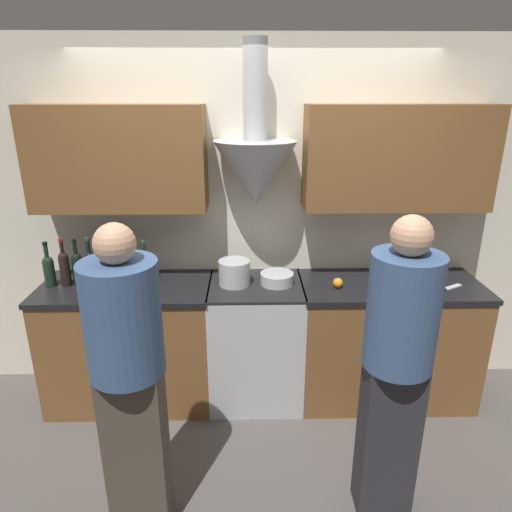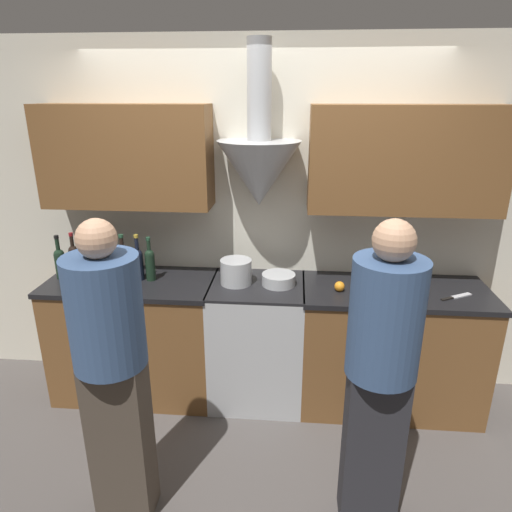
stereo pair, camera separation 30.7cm
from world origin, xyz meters
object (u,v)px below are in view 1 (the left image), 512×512
Objects in this scene: wine_bottle_4 at (102,267)px; saucepan at (386,276)px; orange_fruit at (338,283)px; wine_bottle_0 at (49,269)px; wine_bottle_5 at (117,267)px; wine_bottle_3 at (91,267)px; stock_pot at (234,273)px; wine_bottle_2 at (77,267)px; mixing_bowl at (277,278)px; person_foreground_right at (397,362)px; person_foreground_left at (129,374)px; wine_bottle_7 at (145,267)px; wine_bottle_1 at (65,267)px; stove_range at (256,341)px; wine_bottle_6 at (133,267)px.

wine_bottle_4 is 2.01m from saucepan.
wine_bottle_0 is at bearing 178.08° from orange_fruit.
wine_bottle_3 is at bearing 176.16° from wine_bottle_5.
wine_bottle_5 is at bearing -179.52° from stock_pot.
wine_bottle_2 reaches higher than mixing_bowl.
wine_bottle_4 is 2.04m from person_foreground_right.
wine_bottle_4 reaches higher than mixing_bowl.
stock_pot is 1.20m from person_foreground_left.
wine_bottle_7 is 1.12m from person_foreground_left.
saucepan is at bearing 0.61° from mixing_bowl.
mixing_bowl is 0.79m from saucepan.
wine_bottle_4 is at bearing -179.54° from saucepan.
person_foreground_left is (0.70, -1.10, -0.14)m from wine_bottle_1.
wine_bottle_1 is at bearing -178.25° from wine_bottle_3.
stock_pot is (-0.15, 0.00, 0.55)m from stove_range.
stove_range is 1.07m from saucepan.
wine_bottle_2 is 1.28m from person_foreground_left.
wine_bottle_3 is at bearing 179.66° from stock_pot.
wine_bottle_3 is at bearing 177.36° from orange_fruit.
wine_bottle_0 is 2.02m from orange_fruit.
wine_bottle_3 reaches higher than wine_bottle_6.
person_foreground_right reaches higher than wine_bottle_4.
wine_bottle_5 is at bearing 106.86° from person_foreground_left.
wine_bottle_6 is 1.80m from saucepan.
wine_bottle_6 is at bearing 101.60° from person_foreground_left.
stove_range is at bearing -0.17° from wine_bottle_1.
wine_bottle_7 is 1.80m from person_foreground_right.
saucepan is at bearing 0.52° from wine_bottle_5.
person_foreground_right is (1.85, -1.03, -0.13)m from wine_bottle_3.
wine_bottle_3 is 2.12m from person_foreground_right.
wine_bottle_2 is 2.21m from person_foreground_right.
wine_bottle_2 is (0.08, 0.01, -0.01)m from wine_bottle_1.
wine_bottle_3 is at bearing -179.24° from wine_bottle_7.
wine_bottle_0 reaches higher than stock_pot.
person_foreground_left reaches higher than stock_pot.
wine_bottle_5 is at bearing -0.04° from wine_bottle_0.
stock_pot is (1.10, -0.02, -0.05)m from wine_bottle_2.
wine_bottle_2 is 1.10m from stock_pot.
person_foreground_left is (0.33, -1.09, -0.14)m from wine_bottle_5.
wine_bottle_2 is at bearing 179.22° from stock_pot.
wine_bottle_0 reaches higher than wine_bottle_7.
wine_bottle_4 reaches higher than stock_pot.
wine_bottle_3 is 1.48× the size of mixing_bowl.
wine_bottle_6 is at bearing 1.11° from wine_bottle_3.
stock_pot is (0.71, -0.01, -0.04)m from wine_bottle_6.
wine_bottle_6 is 1.87× the size of saucepan.
stock_pot is (1.19, -0.00, -0.05)m from wine_bottle_1.
wine_bottle_2 is 1.43× the size of mixing_bowl.
wine_bottle_1 is 1.91m from orange_fruit.
wine_bottle_6 reaches higher than stock_pot.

